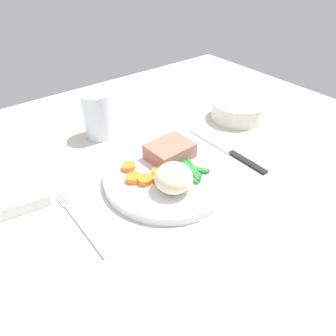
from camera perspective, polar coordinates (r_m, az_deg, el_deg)
The scene contains 11 objects.
dining_table at distance 59.17cm, azimuth -4.62°, elevation -2.39°, with size 120.00×90.00×2.00cm.
dinner_plate at distance 57.32cm, azimuth 0.00°, elevation -1.44°, with size 23.18×23.18×1.60cm, color white.
meat_portion at distance 59.85cm, azimuth 0.22°, elevation 3.15°, with size 8.13×6.47×3.01cm, color #A86B56.
mashed_potatoes at distance 51.74cm, azimuth 1.02°, elevation -1.78°, with size 6.40×6.36×4.85cm, color beige.
carrot_slices at distance 55.51cm, azimuth -4.75°, elevation -1.32°, with size 6.90×7.56×1.14cm.
green_beans at distance 57.38cm, azimuth 3.78°, elevation 0.01°, with size 5.03×8.81×0.90cm.
fork at distance 51.50cm, azimuth -15.42°, elevation -9.43°, with size 1.44×16.60×0.40cm.
knife at distance 66.25cm, azimuth 10.68°, elevation 3.11°, with size 1.70×20.50×0.64cm.
water_glass at distance 70.28cm, azimuth -12.38°, elevation 8.80°, with size 6.43×6.43×9.88cm.
salad_bowl at distance 78.28cm, azimuth 12.37°, elevation 10.30°, with size 12.22×12.22×4.22cm.
napkin at distance 60.73cm, azimuth -27.06°, elevation -3.35°, with size 12.17×13.33×2.20cm, color white.
Camera 1 is at (-24.30, -38.93, 38.35)cm, focal length 33.94 mm.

